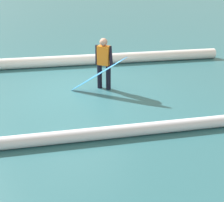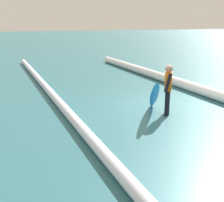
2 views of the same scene
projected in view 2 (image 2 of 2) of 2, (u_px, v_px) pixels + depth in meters
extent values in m
plane|color=#2D6670|center=(155.00, 108.00, 9.44)|extent=(172.45, 172.45, 0.00)
cylinder|color=black|center=(167.00, 104.00, 8.57)|extent=(0.14, 0.14, 0.72)
cylinder|color=black|center=(167.00, 101.00, 8.84)|extent=(0.14, 0.14, 0.72)
cube|color=orange|center=(168.00, 82.00, 8.54)|extent=(0.39, 0.37, 0.54)
sphere|color=tan|center=(169.00, 69.00, 8.44)|extent=(0.22, 0.22, 0.22)
cylinder|color=black|center=(168.00, 83.00, 8.34)|extent=(0.09, 0.24, 0.56)
cylinder|color=black|center=(169.00, 80.00, 8.74)|extent=(0.09, 0.12, 0.56)
ellipsoid|color=#268CE5|center=(154.00, 96.00, 8.74)|extent=(1.58, 0.98, 1.13)
ellipsoid|color=blue|center=(154.00, 95.00, 8.74)|extent=(1.22, 0.70, 0.92)
cylinder|color=white|center=(174.00, 81.00, 12.74)|extent=(16.61, 1.31, 0.39)
cylinder|color=white|center=(52.00, 94.00, 10.72)|extent=(20.04, 1.18, 0.26)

